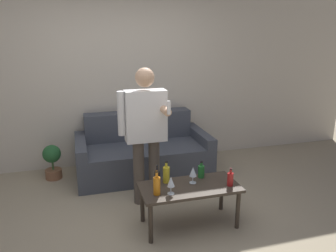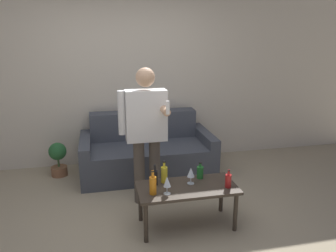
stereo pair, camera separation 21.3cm
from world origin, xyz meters
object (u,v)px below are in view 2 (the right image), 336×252
at_px(couch, 147,152).
at_px(person_standing_front, 146,127).
at_px(bottle_orange, 155,177).
at_px(coffee_table, 187,191).

xyz_separation_m(couch, person_standing_front, (-0.13, -0.88, 0.62)).
bearing_deg(person_standing_front, bottle_orange, -88.52).
xyz_separation_m(couch, bottle_orange, (-0.12, -1.36, 0.23)).
bearing_deg(person_standing_front, couch, 81.33).
relative_size(couch, bottle_orange, 8.58).
height_order(couch, coffee_table, couch).
relative_size(couch, person_standing_front, 1.16).
bearing_deg(coffee_table, bottle_orange, 160.03).
bearing_deg(coffee_table, person_standing_front, 118.29).
height_order(coffee_table, bottle_orange, bottle_orange).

